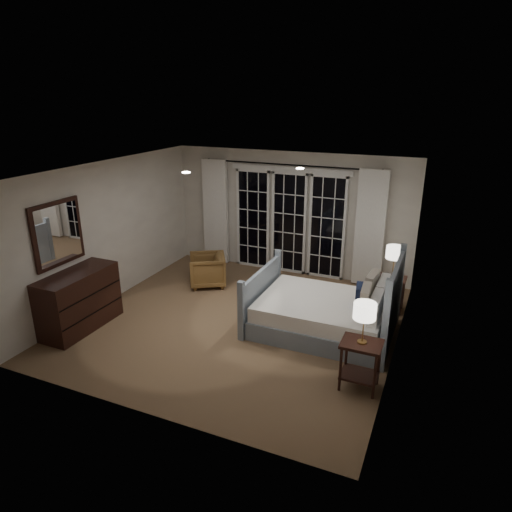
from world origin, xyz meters
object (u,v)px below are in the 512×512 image
at_px(bed, 326,313).
at_px(armchair, 207,270).
at_px(lamp_right, 395,253).
at_px(lamp_left, 365,312).
at_px(dresser, 79,300).
at_px(nightstand_right, 391,289).
at_px(nightstand_left, 361,358).

distance_m(bed, armchair, 2.77).
height_order(lamp_right, armchair, lamp_right).
height_order(lamp_left, armchair, lamp_left).
bearing_deg(dresser, nightstand_right, 30.13).
xyz_separation_m(lamp_left, lamp_right, (0.04, 2.42, -0.03)).
bearing_deg(dresser, lamp_right, 30.13).
bearing_deg(nightstand_right, armchair, -175.37).
bearing_deg(nightstand_left, nightstand_right, 89.01).
bearing_deg(armchair, nightstand_right, 64.08).
height_order(lamp_right, dresser, lamp_right).
bearing_deg(armchair, lamp_left, 27.19).
xyz_separation_m(bed, nightstand_left, (0.77, -1.27, 0.11)).
xyz_separation_m(nightstand_left, armchair, (-3.40, 2.14, -0.12)).
xyz_separation_m(nightstand_left, lamp_left, (0.00, -0.00, 0.65)).
height_order(bed, lamp_left, bed).
distance_m(nightstand_right, armchair, 3.45).
bearing_deg(armchair, nightstand_left, 27.19).
bearing_deg(lamp_left, bed, 121.45).
relative_size(lamp_left, armchair, 0.79).
height_order(nightstand_left, lamp_right, lamp_right).
bearing_deg(dresser, lamp_left, 2.17).
height_order(nightstand_left, armchair, nightstand_left).
height_order(nightstand_right, lamp_left, lamp_left).
xyz_separation_m(lamp_right, armchair, (-3.44, -0.28, -0.75)).
xyz_separation_m(nightstand_left, dresser, (-4.42, -0.17, 0.04)).
bearing_deg(nightstand_right, bed, -125.21).
height_order(bed, nightstand_left, bed).
relative_size(bed, armchair, 3.14).
bearing_deg(bed, armchair, 161.48).
xyz_separation_m(nightstand_right, lamp_right, (0.00, -0.00, 0.65)).
bearing_deg(lamp_left, armchair, 147.74).
distance_m(nightstand_right, dresser, 5.16).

